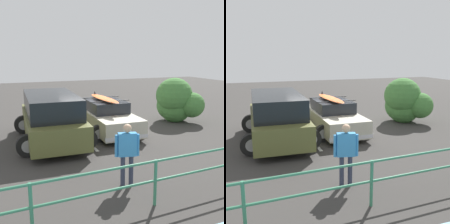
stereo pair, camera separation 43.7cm
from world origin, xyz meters
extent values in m
cube|color=#383533|center=(0.00, 0.00, -0.01)|extent=(44.00, 44.00, 0.02)
cube|color=silver|center=(0.77, 0.79, 0.00)|extent=(0.12, 4.65, 0.00)
cube|color=#B7B29E|center=(-0.45, 0.79, 0.52)|extent=(1.72, 4.34, 0.68)
cube|color=#23262B|center=(-0.45, 0.62, 1.09)|extent=(1.49, 2.09, 0.46)
cube|color=silver|center=(-0.42, 2.91, 0.30)|extent=(1.69, 0.12, 0.14)
cube|color=silver|center=(-0.48, -1.32, 0.30)|extent=(1.69, 0.12, 0.14)
cylinder|color=black|center=(-1.27, 2.14, 0.33)|extent=(0.65, 0.18, 0.65)
cylinder|color=#99999E|center=(-1.27, 2.14, 0.33)|extent=(0.36, 0.19, 0.36)
cylinder|color=black|center=(0.42, 2.12, 0.33)|extent=(0.65, 0.18, 0.65)
cylinder|color=#99999E|center=(0.42, 2.12, 0.33)|extent=(0.36, 0.19, 0.36)
cylinder|color=black|center=(-1.31, -0.53, 0.33)|extent=(0.65, 0.18, 0.65)
cylinder|color=#99999E|center=(-1.31, -0.53, 0.33)|extent=(0.36, 0.19, 0.36)
cylinder|color=black|center=(0.38, -0.56, 0.33)|extent=(0.65, 0.18, 0.65)
cylinder|color=#99999E|center=(0.38, -0.56, 0.33)|extent=(0.36, 0.19, 0.36)
cylinder|color=black|center=(-0.44, 1.19, 1.36)|extent=(1.74, 0.06, 0.03)
cylinder|color=black|center=(-0.46, 0.05, 1.36)|extent=(1.74, 0.06, 0.03)
ellipsoid|color=orange|center=(-0.35, 0.71, 1.42)|extent=(0.63, 2.72, 0.09)
cone|color=black|center=(-0.31, -0.37, 1.53)|extent=(0.10, 0.10, 0.14)
cube|color=brown|center=(2.00, 1.32, 0.66)|extent=(2.10, 4.92, 0.83)
cube|color=black|center=(2.00, 1.32, 1.44)|extent=(1.90, 3.85, 0.74)
cylinder|color=black|center=(1.90, -1.20, 0.76)|extent=(0.68, 0.21, 0.67)
cylinder|color=black|center=(1.08, 2.82, 0.37)|extent=(0.75, 0.22, 0.75)
cylinder|color=#99999E|center=(1.08, 2.82, 0.37)|extent=(0.41, 0.23, 0.41)
cylinder|color=black|center=(3.03, 2.74, 0.37)|extent=(0.75, 0.22, 0.75)
cylinder|color=#99999E|center=(3.03, 2.74, 0.37)|extent=(0.41, 0.23, 0.41)
cylinder|color=black|center=(0.96, -0.09, 0.37)|extent=(0.75, 0.22, 0.75)
cylinder|color=#99999E|center=(0.96, -0.09, 0.37)|extent=(0.41, 0.23, 0.41)
cylinder|color=black|center=(2.91, -0.17, 0.37)|extent=(0.75, 0.22, 0.75)
cylinder|color=#99999E|center=(2.91, -0.17, 0.37)|extent=(0.41, 0.23, 0.41)
cylinder|color=#33384C|center=(0.81, 5.77, 0.39)|extent=(0.11, 0.11, 0.79)
cylinder|color=#33384C|center=(1.02, 5.73, 0.39)|extent=(0.11, 0.11, 0.79)
cube|color=#3D8ED1|center=(0.91, 5.75, 1.08)|extent=(0.49, 0.28, 0.59)
sphere|color=#D6A884|center=(0.91, 5.75, 1.49)|extent=(0.21, 0.21, 0.21)
cylinder|color=#3D8ED1|center=(0.65, 5.81, 1.06)|extent=(0.08, 0.08, 0.56)
cylinder|color=#3D8ED1|center=(1.17, 5.69, 1.06)|extent=(0.08, 0.08, 0.56)
cylinder|color=#387F5B|center=(0.75, 6.86, 0.53)|extent=(0.07, 0.07, 1.06)
cylinder|color=#387F5B|center=(3.38, 6.98, 0.53)|extent=(0.07, 0.07, 1.06)
cylinder|color=#387F5B|center=(0.75, 6.86, 1.03)|extent=(10.50, 0.53, 0.06)
cylinder|color=#387F5B|center=(0.75, 6.86, 0.58)|extent=(10.50, 0.53, 0.06)
cylinder|color=brown|center=(-4.43, 0.38, 0.21)|extent=(0.32, 0.32, 0.43)
sphere|color=#427A38|center=(-4.03, 0.38, 1.31)|extent=(1.62, 1.62, 1.62)
sphere|color=#427A38|center=(-4.11, 0.40, 1.29)|extent=(1.73, 1.73, 1.73)
sphere|color=#427A38|center=(-4.23, 0.34, 0.69)|extent=(1.53, 1.53, 1.53)
sphere|color=#427A38|center=(-4.11, 0.19, 0.77)|extent=(1.47, 1.47, 1.47)
sphere|color=#427A38|center=(-4.72, 0.98, 0.88)|extent=(1.20, 1.20, 1.20)
camera|label=1|loc=(3.74, 11.74, 3.29)|focal=45.00mm
camera|label=2|loc=(3.34, 11.90, 3.29)|focal=45.00mm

